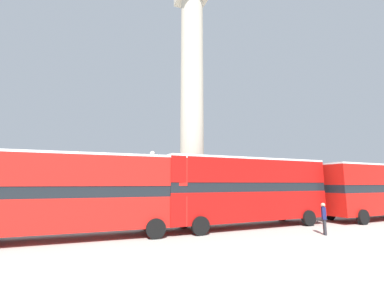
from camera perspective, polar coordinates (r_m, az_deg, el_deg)
The scene contains 8 objects.
ground_plane at distance 22.10m, azimuth -0.00°, elevation -15.89°, with size 200.00×200.00×0.00m, color #ADA89E.
monument_column at distance 22.70m, azimuth -0.00°, elevation 6.18°, with size 4.81×4.81×21.79m.
bus_a at distance 17.32m, azimuth 12.02°, elevation -9.69°, with size 11.30×3.18×4.35m.
bus_b at distance 14.49m, azimuth -24.56°, elevation -9.53°, with size 11.26×2.90×4.25m.
bus_c at distance 24.96m, azimuth 35.34°, elevation -8.12°, with size 10.27×3.26×4.20m.
equestrian_statue at distance 24.60m, azimuth -24.43°, elevation -10.68°, with size 3.55×2.72×5.60m.
street_lamp at distance 19.13m, azimuth -8.96°, elevation -8.84°, with size 0.38×0.38×5.12m.
pedestrian_near_lamp at distance 16.20m, azimuth 27.26°, elevation -14.19°, with size 0.41×0.46×1.69m.
Camera 1 is at (-7.75, -20.52, 2.75)m, focal length 24.00 mm.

